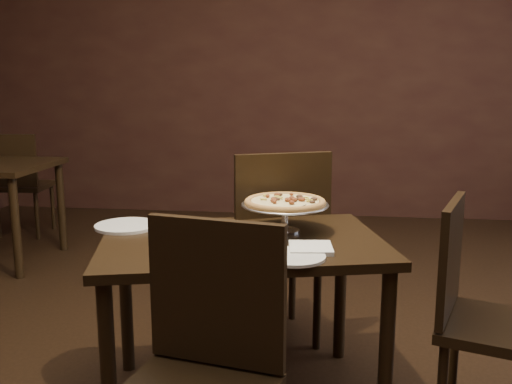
# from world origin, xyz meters

# --- Properties ---
(room) EXTENTS (6.04, 7.04, 2.84)m
(room) POSITION_xyz_m (0.06, 0.03, 1.40)
(room) COLOR black
(room) RESTS_ON ground
(dining_table) EXTENTS (1.27, 1.00, 0.70)m
(dining_table) POSITION_xyz_m (0.06, 0.08, 0.61)
(dining_table) COLOR black
(dining_table) RESTS_ON ground
(pizza_stand) EXTENTS (0.37, 0.37, 0.15)m
(pizza_stand) POSITION_xyz_m (0.22, 0.22, 0.82)
(pizza_stand) COLOR silver
(pizza_stand) RESTS_ON dining_table
(parmesan_shaker) EXTENTS (0.06, 0.06, 0.10)m
(parmesan_shaker) POSITION_xyz_m (-0.18, -0.09, 0.74)
(parmesan_shaker) COLOR beige
(parmesan_shaker) RESTS_ON dining_table
(pepper_flake_shaker) EXTENTS (0.06, 0.06, 0.11)m
(pepper_flake_shaker) POSITION_xyz_m (0.08, -0.13, 0.75)
(pepper_flake_shaker) COLOR maroon
(pepper_flake_shaker) RESTS_ON dining_table
(packet_caddy) EXTENTS (0.08, 0.08, 0.06)m
(packet_caddy) POSITION_xyz_m (-0.17, -0.05, 0.72)
(packet_caddy) COLOR black
(packet_caddy) RESTS_ON dining_table
(napkin_stack) EXTENTS (0.17, 0.17, 0.02)m
(napkin_stack) POSITION_xyz_m (0.34, -0.04, 0.71)
(napkin_stack) COLOR white
(napkin_stack) RESTS_ON dining_table
(plate_left) EXTENTS (0.27, 0.27, 0.01)m
(plate_left) POSITION_xyz_m (-0.46, 0.21, 0.70)
(plate_left) COLOR white
(plate_left) RESTS_ON dining_table
(plate_near) EXTENTS (0.23, 0.23, 0.01)m
(plate_near) POSITION_xyz_m (0.28, -0.14, 0.70)
(plate_near) COLOR white
(plate_near) RESTS_ON dining_table
(serving_spatula) EXTENTS (0.16, 0.16, 0.02)m
(serving_spatula) POSITION_xyz_m (0.31, 0.16, 0.82)
(serving_spatula) COLOR silver
(serving_spatula) RESTS_ON pizza_stand
(chair_far) EXTENTS (0.61, 0.61, 1.00)m
(chair_far) POSITION_xyz_m (0.14, 0.61, 0.54)
(chair_far) COLOR black
(chair_far) RESTS_ON ground
(chair_near) EXTENTS (0.51, 0.51, 0.92)m
(chair_near) POSITION_xyz_m (0.04, -0.63, 0.50)
(chair_near) COLOR black
(chair_near) RESTS_ON ground
(chair_side) EXTENTS (0.53, 0.53, 0.89)m
(chair_side) POSITION_xyz_m (0.97, -0.01, 0.49)
(chair_side) COLOR black
(chair_side) RESTS_ON ground
(bg_chair_far) EXTENTS (0.45, 0.45, 0.89)m
(bg_chair_far) POSITION_xyz_m (-2.20, 2.40, 0.49)
(bg_chair_far) COLOR black
(bg_chair_far) RESTS_ON ground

